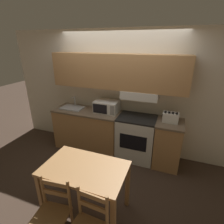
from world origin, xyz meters
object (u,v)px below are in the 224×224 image
Objects in this scene: sink_basin at (72,107)px; chair_left_of_table at (52,215)px; toaster at (171,117)px; stove_range at (136,138)px; microwave at (107,106)px; dining_table at (85,174)px.

sink_basin is 0.56× the size of chair_left_of_table.
toaster is at bearing 54.44° from chair_left_of_table.
chair_left_of_table is (-0.52, -2.02, -0.03)m from stove_range.
microwave reaches higher than dining_table.
toaster reaches higher than dining_table.
microwave is at bearing 177.05° from toaster.
toaster is (1.29, -0.07, -0.03)m from microwave.
toaster is 1.83m from dining_table.
stove_range is at bearing -5.81° from microwave.
chair_left_of_table is (-0.17, -0.50, -0.23)m from dining_table.
stove_range is 1.57m from dining_table.
microwave is 1.69× the size of toaster.
toaster is at bearing -2.95° from microwave.
sink_basin is at bearing -179.82° from toaster.
sink_basin reaches higher than dining_table.
chair_left_of_table is at bearing -109.10° from dining_table.
dining_table is (0.32, -1.58, -0.38)m from microwave.
stove_range is 1.55m from sink_basin.
sink_basin reaches higher than toaster.
microwave is at bearing 174.19° from stove_range.
microwave reaches higher than chair_left_of_table.
toaster is 0.26× the size of dining_table.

